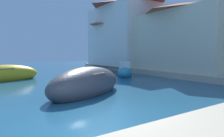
# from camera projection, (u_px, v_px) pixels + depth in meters

# --- Properties ---
(ground) EXTENTS (80.00, 80.00, 0.00)m
(ground) POSITION_uv_depth(u_px,v_px,m) (99.00, 120.00, 6.14)
(ground) COLOR #1E5170
(quay_promenade) EXTENTS (44.00, 32.00, 0.50)m
(quay_promenade) POSITION_uv_depth(u_px,v_px,m) (194.00, 97.00, 8.17)
(quay_promenade) COLOR beige
(quay_promenade) RESTS_ON ground
(moored_boat_0) EXTENTS (3.07, 3.44, 1.59)m
(moored_boat_0) POSITION_uv_depth(u_px,v_px,m) (125.00, 71.00, 17.95)
(moored_boat_0) COLOR teal
(moored_boat_0) RESTS_ON ground
(moored_boat_2) EXTENTS (5.05, 2.41, 1.54)m
(moored_boat_2) POSITION_uv_depth(u_px,v_px,m) (5.00, 75.00, 15.03)
(moored_boat_2) COLOR gold
(moored_boat_2) RESTS_ON ground
(moored_boat_5) EXTENTS (5.57, 4.18, 1.79)m
(moored_boat_5) POSITION_uv_depth(u_px,v_px,m) (87.00, 84.00, 10.09)
(moored_boat_5) COLOR #3F3F47
(moored_boat_5) RESTS_ON ground
(waterfront_building_main) EXTENTS (5.70, 10.25, 6.30)m
(waterfront_building_main) POSITION_uv_depth(u_px,v_px,m) (182.00, 36.00, 18.65)
(waterfront_building_main) COLOR beige
(waterfront_building_main) RESTS_ON quay_promenade
(waterfront_building_annex) EXTENTS (7.34, 9.67, 8.61)m
(waterfront_building_annex) POSITION_uv_depth(u_px,v_px,m) (127.00, 32.00, 25.72)
(waterfront_building_annex) COLOR white
(waterfront_building_annex) RESTS_ON quay_promenade
(waterfront_building_far) EXTENTS (6.95, 6.58, 6.28)m
(waterfront_building_far) POSITION_uv_depth(u_px,v_px,m) (121.00, 41.00, 27.03)
(waterfront_building_far) COLOR white
(waterfront_building_far) RESTS_ON quay_promenade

